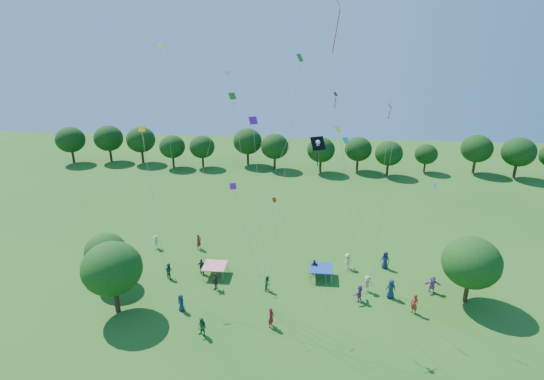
# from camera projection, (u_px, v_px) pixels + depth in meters

# --- Properties ---
(near_tree_west) EXTENTS (4.89, 4.89, 6.37)m
(near_tree_west) POSITION_uv_depth(u_px,v_px,m) (112.00, 268.00, 34.61)
(near_tree_west) COLOR #422B19
(near_tree_west) RESTS_ON ground
(near_tree_north) EXTENTS (3.74, 3.74, 5.02)m
(near_tree_north) POSITION_uv_depth(u_px,v_px,m) (106.00, 251.00, 39.15)
(near_tree_north) COLOR #422B19
(near_tree_north) RESTS_ON ground
(near_tree_east) EXTENTS (4.88, 4.88, 6.09)m
(near_tree_east) POSITION_uv_depth(u_px,v_px,m) (472.00, 263.00, 36.07)
(near_tree_east) COLOR #422B19
(near_tree_east) RESTS_ON ground
(treeline) EXTENTS (88.01, 8.77, 6.77)m
(treeline) POSITION_uv_depth(u_px,v_px,m) (286.00, 146.00, 73.52)
(treeline) COLOR #422B19
(treeline) RESTS_ON ground
(tent_red_stripe) EXTENTS (2.20, 2.20, 1.10)m
(tent_red_stripe) POSITION_uv_depth(u_px,v_px,m) (215.00, 266.00, 41.17)
(tent_red_stripe) COLOR red
(tent_red_stripe) RESTS_ON ground
(tent_blue) EXTENTS (2.20, 2.20, 1.10)m
(tent_blue) POSITION_uv_depth(u_px,v_px,m) (321.00, 268.00, 40.75)
(tent_blue) COLOR #163C95
(tent_blue) RESTS_ON ground
(crowd_person_0) EXTENTS (0.94, 0.58, 1.82)m
(crowd_person_0) POSITION_uv_depth(u_px,v_px,m) (391.00, 289.00, 37.63)
(crowd_person_0) COLOR #1A284C
(crowd_person_0) RESTS_ON ground
(crowd_person_1) EXTENTS (0.77, 0.80, 1.82)m
(crowd_person_1) POSITION_uv_depth(u_px,v_px,m) (414.00, 304.00, 35.48)
(crowd_person_1) COLOR maroon
(crowd_person_1) RESTS_ON ground
(crowd_person_2) EXTENTS (0.59, 0.83, 1.51)m
(crowd_person_2) POSITION_uv_depth(u_px,v_px,m) (268.00, 283.00, 38.79)
(crowd_person_2) COLOR #2A622A
(crowd_person_2) RESTS_ON ground
(crowd_person_3) EXTENTS (1.08, 0.58, 1.59)m
(crowd_person_3) POSITION_uv_depth(u_px,v_px,m) (367.00, 284.00, 38.61)
(crowd_person_3) COLOR #AFA78C
(crowd_person_3) RESTS_ON ground
(crowd_person_4) EXTENTS (0.92, 0.43, 1.56)m
(crowd_person_4) POSITION_uv_depth(u_px,v_px,m) (202.00, 266.00, 41.55)
(crowd_person_4) COLOR #38312D
(crowd_person_4) RESTS_ON ground
(crowd_person_5) EXTENTS (1.56, 0.59, 1.65)m
(crowd_person_5) POSITION_uv_depth(u_px,v_px,m) (432.00, 284.00, 38.50)
(crowd_person_5) COLOR #A15FA4
(crowd_person_5) RESTS_ON ground
(crowd_person_6) EXTENTS (0.85, 0.81, 1.55)m
(crowd_person_6) POSITION_uv_depth(u_px,v_px,m) (181.00, 303.00, 35.91)
(crowd_person_6) COLOR navy
(crowd_person_6) RESTS_ON ground
(crowd_person_7) EXTENTS (0.67, 0.77, 1.75)m
(crowd_person_7) POSITION_uv_depth(u_px,v_px,m) (199.00, 242.00, 46.32)
(crowd_person_7) COLOR maroon
(crowd_person_7) RESTS_ON ground
(crowd_person_8) EXTENTS (0.90, 0.75, 1.61)m
(crowd_person_8) POSITION_uv_depth(u_px,v_px,m) (169.00, 271.00, 40.75)
(crowd_person_8) COLOR #235339
(crowd_person_8) RESTS_ON ground
(crowd_person_9) EXTENTS (1.08, 0.96, 1.54)m
(crowd_person_9) POSITION_uv_depth(u_px,v_px,m) (156.00, 242.00, 46.52)
(crowd_person_9) COLOR beige
(crowd_person_9) RESTS_ON ground
(crowd_person_10) EXTENTS (0.79, 1.08, 1.69)m
(crowd_person_10) POSITION_uv_depth(u_px,v_px,m) (216.00, 281.00, 38.91)
(crowd_person_10) COLOR #3F3A32
(crowd_person_10) RESTS_ON ground
(crowd_person_11) EXTENTS (1.27, 1.56, 1.61)m
(crowd_person_11) POSITION_uv_depth(u_px,v_px,m) (359.00, 293.00, 37.19)
(crowd_person_11) COLOR #86518B
(crowd_person_11) RESTS_ON ground
(crowd_person_12) EXTENTS (1.02, 0.86, 1.82)m
(crowd_person_12) POSITION_uv_depth(u_px,v_px,m) (385.00, 260.00, 42.48)
(crowd_person_12) COLOR navy
(crowd_person_12) RESTS_ON ground
(crowd_person_13) EXTENTS (0.61, 0.75, 1.75)m
(crowd_person_13) POSITION_uv_depth(u_px,v_px,m) (271.00, 317.00, 33.85)
(crowd_person_13) COLOR maroon
(crowd_person_13) RESTS_ON ground
(crowd_person_14) EXTENTS (0.89, 0.71, 1.60)m
(crowd_person_14) POSITION_uv_depth(u_px,v_px,m) (202.00, 327.00, 32.82)
(crowd_person_14) COLOR #275D36
(crowd_person_14) RESTS_ON ground
(crowd_person_15) EXTENTS (1.12, 1.10, 1.66)m
(crowd_person_15) POSITION_uv_depth(u_px,v_px,m) (347.00, 261.00, 42.46)
(crowd_person_15) COLOR beige
(crowd_person_15) RESTS_ON ground
(crowd_person_16) EXTENTS (1.02, 0.64, 1.62)m
(crowd_person_16) POSITION_uv_depth(u_px,v_px,m) (314.00, 267.00, 41.32)
(crowd_person_16) COLOR #36302B
(crowd_person_16) RESTS_ON ground
(pirate_kite) EXTENTS (1.89, 3.09, 13.60)m
(pirate_kite) POSITION_uv_depth(u_px,v_px,m) (318.00, 148.00, 31.86)
(pirate_kite) COLOR black
(red_high_kite) EXTENTS (8.35, 4.10, 23.34)m
(red_high_kite) POSITION_uv_depth(u_px,v_px,m) (315.00, 68.00, 30.80)
(red_high_kite) COLOR red
(small_kite_0) EXTENTS (3.17, 2.51, 16.53)m
(small_kite_0) POSITION_uv_depth(u_px,v_px,m) (343.00, 152.00, 35.98)
(small_kite_0) COLOR #B9280A
(small_kite_1) EXTENTS (2.27, 2.88, 13.41)m
(small_kite_1) POSITION_uv_depth(u_px,v_px,m) (147.00, 159.00, 37.06)
(small_kite_1) COLOR #EDAE0C
(small_kite_2) EXTENTS (4.83, 1.98, 14.81)m
(small_kite_2) POSITION_uv_depth(u_px,v_px,m) (350.00, 177.00, 30.99)
(small_kite_2) COLOR #CAF515
(small_kite_3) EXTENTS (3.23, 3.51, 16.42)m
(small_kite_3) POSITION_uv_depth(u_px,v_px,m) (240.00, 141.00, 34.81)
(small_kite_3) COLOR #338918
(small_kite_4) EXTENTS (0.53, 0.41, 12.42)m
(small_kite_4) POSITION_uv_depth(u_px,v_px,m) (146.00, 165.00, 42.63)
(small_kite_4) COLOR #1331C0
(small_kite_5) EXTENTS (2.71, 0.49, 9.86)m
(small_kite_5) POSITION_uv_depth(u_px,v_px,m) (239.00, 208.00, 33.82)
(small_kite_5) COLOR #871895
(small_kite_6) EXTENTS (1.60, 0.60, 8.12)m
(small_kite_6) POSITION_uv_depth(u_px,v_px,m) (431.00, 198.00, 39.17)
(small_kite_6) COLOR white
(small_kite_7) EXTENTS (1.63, 5.48, 11.25)m
(small_kite_7) POSITION_uv_depth(u_px,v_px,m) (347.00, 158.00, 41.97)
(small_kite_7) COLOR #0ED5B1
(small_kite_8) EXTENTS (0.39, 2.08, 15.86)m
(small_kite_8) POSITION_uv_depth(u_px,v_px,m) (385.00, 153.00, 34.44)
(small_kite_8) COLOR red
(small_kite_9) EXTENTS (2.98, 0.73, 5.62)m
(small_kite_9) POSITION_uv_depth(u_px,v_px,m) (278.00, 208.00, 42.34)
(small_kite_9) COLOR red
(small_kite_10) EXTENTS (0.86, 0.94, 20.09)m
(small_kite_10) POSITION_uv_depth(u_px,v_px,m) (167.00, 116.00, 43.28)
(small_kite_10) COLOR #FBFF16
(small_kite_11) EXTENTS (2.68, 2.87, 19.69)m
(small_kite_11) POSITION_uv_depth(u_px,v_px,m) (289.00, 139.00, 28.79)
(small_kite_11) COLOR #26911A
(small_kite_12) EXTENTS (0.71, 1.61, 17.69)m
(small_kite_12) POSITION_uv_depth(u_px,v_px,m) (391.00, 154.00, 34.81)
(small_kite_12) COLOR blue
(small_kite_13) EXTENTS (1.43, 1.31, 14.96)m
(small_kite_13) POSITION_uv_depth(u_px,v_px,m) (256.00, 156.00, 32.94)
(small_kite_13) COLOR purple
(small_kite_14) EXTENTS (4.64, 4.41, 17.52)m
(small_kite_14) POSITION_uv_depth(u_px,v_px,m) (214.00, 128.00, 42.54)
(small_kite_14) COLOR silver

